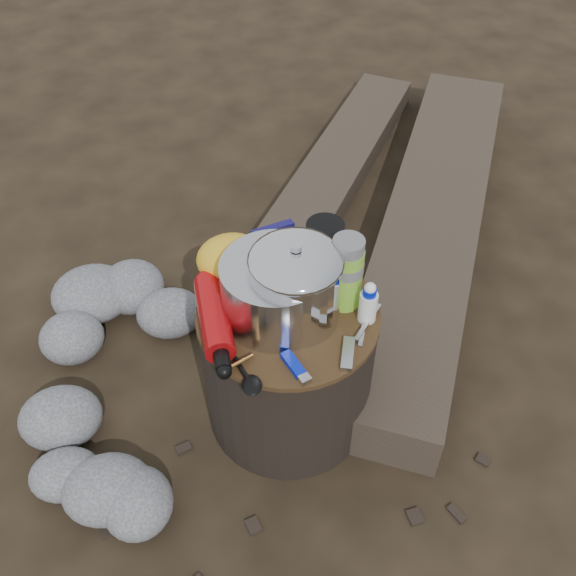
{
  "coord_description": "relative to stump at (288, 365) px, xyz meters",
  "views": [
    {
      "loc": [
        -0.12,
        -1.03,
        1.54
      ],
      "look_at": [
        0.0,
        0.0,
        0.48
      ],
      "focal_mm": 41.15,
      "sensor_mm": 36.0,
      "label": 1
    }
  ],
  "objects": [
    {
      "name": "squeeze_bottle",
      "position": [
        0.18,
        -0.04,
        0.25
      ],
      "size": [
        0.04,
        0.04,
        0.1
      ],
      "primitive_type": "cylinder",
      "color": "white",
      "rests_on": "stump"
    },
    {
      "name": "multitool",
      "position": [
        0.12,
        -0.14,
        0.2
      ],
      "size": [
        0.05,
        0.09,
        0.01
      ],
      "primitive_type": "cube",
      "rotation": [
        0.0,
        0.0,
        -0.26
      ],
      "color": "#BAB9BF",
      "rests_on": "stump"
    },
    {
      "name": "log_main",
      "position": [
        0.58,
        0.65,
        -0.12
      ],
      "size": [
        1.03,
        1.79,
        0.15
      ],
      "primitive_type": "cube",
      "rotation": [
        0.0,
        0.0,
        -0.42
      ],
      "color": "#3A2E25",
      "rests_on": "ground"
    },
    {
      "name": "thermos",
      "position": [
        0.14,
        0.02,
        0.29
      ],
      "size": [
        0.08,
        0.08,
        0.19
      ],
      "primitive_type": "cylinder",
      "color": "#84C434",
      "rests_on": "stump"
    },
    {
      "name": "fuel_bottle",
      "position": [
        -0.17,
        -0.02,
        0.23
      ],
      "size": [
        0.09,
        0.29,
        0.07
      ],
      "primitive_type": null,
      "rotation": [
        0.0,
        0.0,
        0.09
      ],
      "color": "#B80D10",
      "rests_on": "stump"
    },
    {
      "name": "spork",
      "position": [
        -0.13,
        -0.13,
        0.21
      ],
      "size": [
        0.1,
        0.17,
        0.01
      ],
      "primitive_type": null,
      "rotation": [
        0.0,
        0.0,
        0.38
      ],
      "color": "black",
      "rests_on": "stump"
    },
    {
      "name": "log_small",
      "position": [
        0.35,
        1.11,
        -0.15
      ],
      "size": [
        0.77,
        1.13,
        0.1
      ],
      "primitive_type": "cube",
      "rotation": [
        0.0,
        0.0,
        -0.51
      ],
      "color": "#3A2E25",
      "rests_on": "ground"
    },
    {
      "name": "camping_pot",
      "position": [
        0.02,
        -0.01,
        0.3
      ],
      "size": [
        0.21,
        0.21,
        0.21
      ],
      "primitive_type": "cylinder",
      "color": "silver",
      "rests_on": "stump"
    },
    {
      "name": "foil_windscreen",
      "position": [
        -0.03,
        0.0,
        0.27
      ],
      "size": [
        0.25,
        0.25,
        0.15
      ],
      "primitive_type": "cylinder",
      "color": "silver",
      "rests_on": "stump"
    },
    {
      "name": "rock_ring",
      "position": [
        -0.45,
        0.13,
        -0.12
      ],
      "size": [
        0.38,
        0.84,
        0.17
      ],
      "primitive_type": null,
      "color": "slate",
      "rests_on": "ground"
    },
    {
      "name": "stump",
      "position": [
        0.0,
        0.0,
        0.0
      ],
      "size": [
        0.43,
        0.43,
        0.4
      ],
      "primitive_type": "cylinder",
      "color": "black",
      "rests_on": "ground"
    },
    {
      "name": "travel_mug",
      "position": [
        0.11,
        0.15,
        0.26
      ],
      "size": [
        0.09,
        0.09,
        0.13
      ],
      "primitive_type": "cylinder",
      "color": "black",
      "rests_on": "stump"
    },
    {
      "name": "lighter",
      "position": [
        -0.01,
        -0.16,
        0.21
      ],
      "size": [
        0.06,
        0.1,
        0.02
      ],
      "primitive_type": "cube",
      "rotation": [
        0.0,
        0.0,
        0.41
      ],
      "color": "#0419BD",
      "rests_on": "stump"
    },
    {
      "name": "stuff_sack",
      "position": [
        -0.12,
        0.14,
        0.26
      ],
      "size": [
        0.17,
        0.14,
        0.12
      ],
      "primitive_type": "ellipsoid",
      "color": "yellow",
      "rests_on": "stump"
    },
    {
      "name": "ground",
      "position": [
        0.0,
        0.0,
        -0.2
      ],
      "size": [
        60.0,
        60.0,
        0.0
      ],
      "primitive_type": "plane",
      "color": "black",
      "rests_on": "ground"
    },
    {
      "name": "food_pouch",
      "position": [
        -0.01,
        0.15,
        0.26
      ],
      "size": [
        0.11,
        0.05,
        0.13
      ],
      "primitive_type": "cube",
      "rotation": [
        0.0,
        0.0,
        0.32
      ],
      "color": "#130E53",
      "rests_on": "stump"
    },
    {
      "name": "pot_grabber",
      "position": [
        0.17,
        -0.06,
        0.2
      ],
      "size": [
        0.09,
        0.13,
        0.01
      ],
      "primitive_type": null,
      "rotation": [
        0.0,
        0.0,
        -0.5
      ],
      "color": "#BAB9BF",
      "rests_on": "stump"
    }
  ]
}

